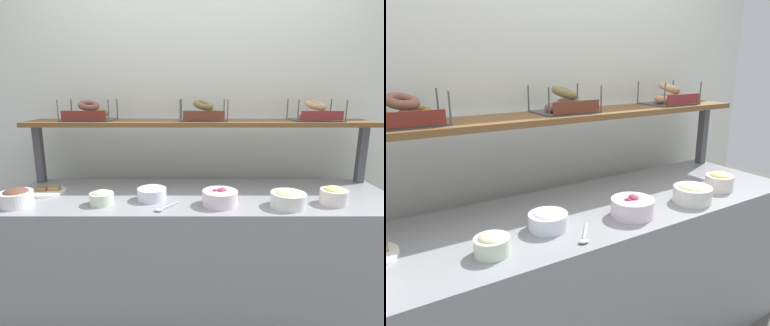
# 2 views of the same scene
# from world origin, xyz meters

# --- Properties ---
(ground_plane) EXTENTS (8.00, 8.00, 0.00)m
(ground_plane) POSITION_xyz_m (0.00, 0.00, 0.00)
(ground_plane) COLOR #595651
(back_wall) EXTENTS (3.54, 0.06, 2.40)m
(back_wall) POSITION_xyz_m (0.00, 0.55, 1.20)
(back_wall) COLOR silver
(back_wall) RESTS_ON ground_plane
(deli_counter) EXTENTS (2.34, 0.70, 0.85)m
(deli_counter) POSITION_xyz_m (0.00, 0.00, 0.42)
(deli_counter) COLOR gray
(deli_counter) RESTS_ON ground_plane
(shelf_riser_left) EXTENTS (0.05, 0.05, 0.40)m
(shelf_riser_left) POSITION_xyz_m (-1.11, 0.27, 1.05)
(shelf_riser_left) COLOR #4C4C51
(shelf_riser_left) RESTS_ON deli_counter
(shelf_riser_right) EXTENTS (0.05, 0.05, 0.40)m
(shelf_riser_right) POSITION_xyz_m (1.11, 0.27, 1.05)
(shelf_riser_right) COLOR #4C4C51
(shelf_riser_right) RESTS_ON deli_counter
(upper_shelf) EXTENTS (2.30, 0.32, 0.03)m
(upper_shelf) POSITION_xyz_m (0.00, 0.27, 1.26)
(upper_shelf) COLOR brown
(upper_shelf) RESTS_ON shelf_riser_left
(bowl_cream_cheese) EXTENTS (0.17, 0.17, 0.09)m
(bowl_cream_cheese) POSITION_xyz_m (-0.29, -0.10, 0.89)
(bowl_cream_cheese) COLOR white
(bowl_cream_cheese) RESTS_ON deli_counter
(bowl_beet_salad) EXTENTS (0.20, 0.20, 0.10)m
(bowl_beet_salad) POSITION_xyz_m (0.10, -0.18, 0.89)
(bowl_beet_salad) COLOR white
(bowl_beet_salad) RESTS_ON deli_counter
(bowl_chocolate_spread) EXTENTS (0.17, 0.17, 0.10)m
(bowl_chocolate_spread) POSITION_xyz_m (-1.03, -0.20, 0.90)
(bowl_chocolate_spread) COLOR white
(bowl_chocolate_spread) RESTS_ON deli_counter
(bowl_scallion_spread) EXTENTS (0.19, 0.19, 0.10)m
(bowl_scallion_spread) POSITION_xyz_m (0.47, -0.21, 0.90)
(bowl_scallion_spread) COLOR white
(bowl_scallion_spread) RESTS_ON deli_counter
(bowl_potato_salad) EXTENTS (0.13, 0.13, 0.08)m
(bowl_potato_salad) POSITION_xyz_m (-0.56, -0.17, 0.89)
(bowl_potato_salad) COLOR silver
(bowl_potato_salad) RESTS_ON deli_counter
(bowl_egg_salad) EXTENTS (0.15, 0.15, 0.10)m
(bowl_egg_salad) POSITION_xyz_m (0.74, -0.16, 0.90)
(bowl_egg_salad) COLOR white
(bowl_egg_salad) RESTS_ON deli_counter
(serving_plate_white) EXTENTS (0.22, 0.22, 0.04)m
(serving_plate_white) POSITION_xyz_m (-0.96, 0.03, 0.86)
(serving_plate_white) COLOR white
(serving_plate_white) RESTS_ON deli_counter
(serving_spoon_near_plate) EXTENTS (0.13, 0.15, 0.01)m
(serving_spoon_near_plate) POSITION_xyz_m (-0.21, -0.25, 0.86)
(serving_spoon_near_plate) COLOR #B7B7BC
(serving_spoon_near_plate) RESTS_ON deli_counter
(bagel_basket_cinnamon_raisin) EXTENTS (0.33, 0.26, 0.14)m
(bagel_basket_cinnamon_raisin) POSITION_xyz_m (-0.75, 0.29, 1.33)
(bagel_basket_cinnamon_raisin) COLOR #4C4C51
(bagel_basket_cinnamon_raisin) RESTS_ON upper_shelf
(bagel_basket_poppy) EXTENTS (0.31, 0.26, 0.14)m
(bagel_basket_poppy) POSITION_xyz_m (0.02, 0.29, 1.33)
(bagel_basket_poppy) COLOR #4C4C51
(bagel_basket_poppy) RESTS_ON upper_shelf
(bagel_basket_sesame) EXTENTS (0.32, 0.26, 0.14)m
(bagel_basket_sesame) POSITION_xyz_m (0.77, 0.28, 1.33)
(bagel_basket_sesame) COLOR #4C4C51
(bagel_basket_sesame) RESTS_ON upper_shelf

